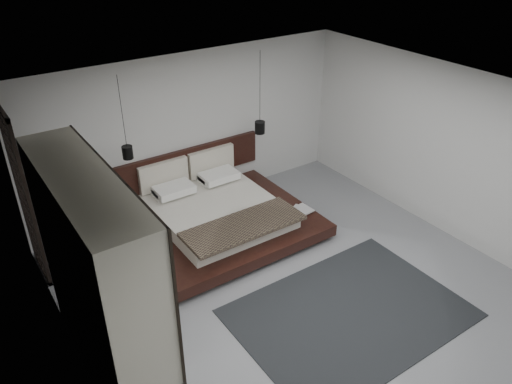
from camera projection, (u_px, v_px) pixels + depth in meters
floor at (294, 285)px, 7.33m from camera, size 6.00×6.00×0.00m
ceiling at (303, 103)px, 5.94m from camera, size 6.00×6.00×0.00m
wall_back at (192, 131)px, 8.79m from camera, size 6.00×0.00×6.00m
wall_front at (506, 345)px, 4.48m from camera, size 6.00×0.00×6.00m
wall_left at (71, 288)px, 5.16m from camera, size 0.00×6.00×6.00m
wall_right at (442, 150)px, 8.11m from camera, size 0.00×6.00×6.00m
lattice_screen at (24, 197)px, 7.00m from camera, size 0.05×0.90×2.60m
bed at (217, 215)px, 8.45m from camera, size 2.98×2.47×1.11m
book_lower at (298, 211)px, 8.57m from camera, size 0.30×0.33×0.03m
book_upper at (299, 211)px, 8.52m from camera, size 0.25×0.33×0.02m
pendant_left at (127, 152)px, 7.56m from camera, size 0.16×0.16×1.30m
pendant_right at (260, 127)px, 8.83m from camera, size 0.18×0.18×1.47m
wardrobe at (100, 282)px, 5.39m from camera, size 0.63×2.66×2.61m
rug at (350, 313)px, 6.82m from camera, size 3.07×2.20×0.01m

